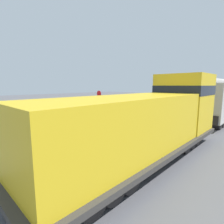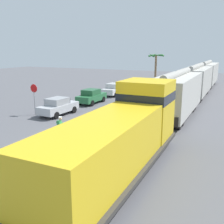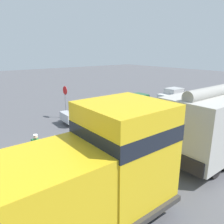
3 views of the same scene
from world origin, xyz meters
The scene contains 11 objects.
ground_plane centered at (0.00, 0.00, 0.00)m, with size 120.00×120.00×0.00m, color #56565B.
median_curb centered at (0.00, 6.00, 0.08)m, with size 0.36×36.00×0.16m, color beige.
lane_stripe centered at (-2.40, 6.00, 0.00)m, with size 0.14×36.00×0.01m, color silver.
locomotive centered at (5.16, -2.90, 1.80)m, with size 3.10×11.61×4.20m.
hopper_car_lead centered at (5.16, 9.26, 2.08)m, with size 2.90×10.60×4.18m.
parked_car_silver centered at (-4.90, 5.25, 0.82)m, with size 1.99×4.28×1.62m.
parked_car_green centered at (-4.82, 11.31, 0.82)m, with size 1.86×4.21×1.62m.
parked_car_white centered at (-4.79, 17.30, 0.82)m, with size 1.95×4.26×1.62m.
cyclist centered at (-0.23, -0.73, 0.82)m, with size 1.69×0.54×1.71m.
stop_sign centered at (-6.87, 4.33, 2.02)m, with size 0.76×0.08×2.88m.
palm_tree_near centered at (-2.88, 29.99, 4.02)m, with size 2.69×2.78×5.45m.
Camera 1 is at (9.50, -10.39, 3.53)m, focal length 28.00 mm.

